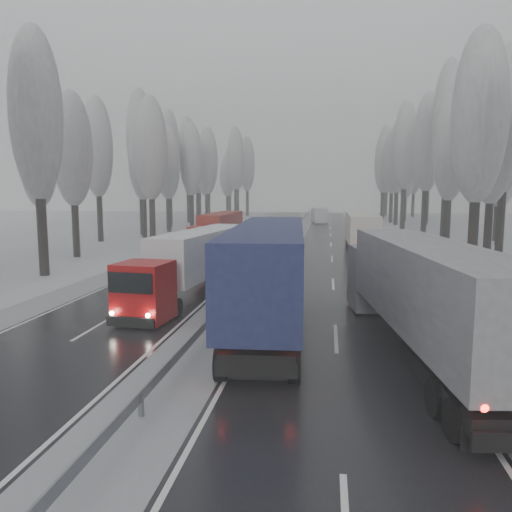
% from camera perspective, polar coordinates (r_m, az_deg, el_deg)
% --- Properties ---
extents(carriageway_right, '(7.50, 200.00, 0.03)m').
position_cam_1_polar(carriageway_right, '(38.52, 8.72, -1.54)').
color(carriageway_right, black).
rests_on(carriageway_right, ground).
extents(carriageway_left, '(7.50, 200.00, 0.03)m').
position_cam_1_polar(carriageway_left, '(39.81, -6.57, -1.21)').
color(carriageway_left, black).
rests_on(carriageway_left, ground).
extents(median_slush, '(3.00, 200.00, 0.04)m').
position_cam_1_polar(median_slush, '(38.82, 0.95, -1.38)').
color(median_slush, '#9A9CA2').
rests_on(median_slush, ground).
extents(shoulder_right, '(2.40, 200.00, 0.04)m').
position_cam_1_polar(shoulder_right, '(38.89, 16.04, -1.66)').
color(shoulder_right, '#9A9CA2').
rests_on(shoulder_right, ground).
extents(shoulder_left, '(2.40, 200.00, 0.04)m').
position_cam_1_polar(shoulder_left, '(41.34, -13.22, -1.03)').
color(shoulder_left, '#9A9CA2').
rests_on(shoulder_left, ground).
extents(median_guardrail, '(0.12, 200.00, 0.76)m').
position_cam_1_polar(median_guardrail, '(38.72, 0.95, -0.54)').
color(median_guardrail, slate).
rests_on(median_guardrail, ground).
extents(tree_18, '(3.60, 3.60, 16.58)m').
position_cam_1_polar(tree_18, '(36.69, 24.20, 14.20)').
color(tree_18, black).
rests_on(tree_18, ground).
extents(tree_20, '(3.60, 3.60, 15.71)m').
position_cam_1_polar(tree_20, '(45.34, 25.50, 12.02)').
color(tree_20, black).
rests_on(tree_20, ground).
extents(tree_21, '(3.60, 3.60, 18.62)m').
position_cam_1_polar(tree_21, '(49.99, 26.75, 13.60)').
color(tree_21, black).
rests_on(tree_21, ground).
extents(tree_22, '(3.60, 3.60, 15.86)m').
position_cam_1_polar(tree_22, '(55.18, 21.37, 11.39)').
color(tree_22, black).
rests_on(tree_22, ground).
extents(tree_23, '(3.60, 3.60, 13.55)m').
position_cam_1_polar(tree_23, '(60.60, 26.31, 9.34)').
color(tree_23, black).
rests_on(tree_23, ground).
extents(tree_24, '(3.60, 3.60, 20.49)m').
position_cam_1_polar(tree_24, '(60.92, 21.15, 13.78)').
color(tree_24, black).
rests_on(tree_24, ground).
extents(tree_25, '(3.60, 3.60, 19.44)m').
position_cam_1_polar(tree_25, '(66.48, 26.29, 12.36)').
color(tree_25, black).
rests_on(tree_25, ground).
extents(tree_26, '(3.60, 3.60, 18.78)m').
position_cam_1_polar(tree_26, '(70.74, 18.96, 12.05)').
color(tree_26, black).
rests_on(tree_26, ground).
extents(tree_27, '(3.60, 3.60, 17.62)m').
position_cam_1_polar(tree_27, '(76.16, 23.76, 10.91)').
color(tree_27, black).
rests_on(tree_27, ground).
extents(tree_28, '(3.60, 3.60, 19.62)m').
position_cam_1_polar(tree_28, '(81.10, 16.69, 11.88)').
color(tree_28, black).
rests_on(tree_28, ground).
extents(tree_29, '(3.60, 3.60, 18.11)m').
position_cam_1_polar(tree_29, '(86.29, 21.20, 10.77)').
color(tree_29, black).
rests_on(tree_29, ground).
extents(tree_30, '(3.60, 3.60, 17.86)m').
position_cam_1_polar(tree_30, '(90.68, 15.89, 10.71)').
color(tree_30, black).
rests_on(tree_30, ground).
extents(tree_31, '(3.60, 3.60, 18.58)m').
position_cam_1_polar(tree_31, '(95.58, 19.16, 10.67)').
color(tree_31, black).
rests_on(tree_31, ground).
extents(tree_32, '(3.60, 3.60, 17.33)m').
position_cam_1_polar(tree_32, '(98.11, 15.34, 10.26)').
color(tree_32, black).
rests_on(tree_32, ground).
extents(tree_33, '(3.60, 3.60, 14.33)m').
position_cam_1_polar(tree_33, '(102.41, 16.79, 9.01)').
color(tree_33, black).
rests_on(tree_33, ground).
extents(tree_34, '(3.60, 3.60, 17.63)m').
position_cam_1_polar(tree_34, '(105.07, 14.37, 10.20)').
color(tree_34, black).
rests_on(tree_34, ground).
extents(tree_35, '(3.60, 3.60, 18.25)m').
position_cam_1_polar(tree_35, '(110.37, 18.98, 10.09)').
color(tree_35, black).
rests_on(tree_35, ground).
extents(tree_36, '(3.60, 3.60, 20.23)m').
position_cam_1_polar(tree_36, '(115.07, 14.52, 10.76)').
color(tree_36, black).
rests_on(tree_36, ground).
extents(tree_37, '(3.60, 3.60, 16.37)m').
position_cam_1_polar(tree_37, '(119.84, 17.64, 9.34)').
color(tree_37, black).
rests_on(tree_37, ground).
extents(tree_38, '(3.60, 3.60, 17.97)m').
position_cam_1_polar(tree_38, '(125.67, 14.75, 9.81)').
color(tree_38, black).
rests_on(tree_38, ground).
extents(tree_39, '(3.60, 3.60, 16.19)m').
position_cam_1_polar(tree_39, '(129.93, 15.78, 9.19)').
color(tree_39, black).
rests_on(tree_39, ground).
extents(tree_58, '(3.60, 3.60, 17.21)m').
position_cam_1_polar(tree_58, '(38.57, -23.85, 14.46)').
color(tree_58, black).
rests_on(tree_58, ground).
extents(tree_60, '(3.60, 3.60, 14.84)m').
position_cam_1_polar(tree_60, '(48.03, -20.28, 11.32)').
color(tree_60, black).
rests_on(tree_60, ground).
extents(tree_61, '(3.60, 3.60, 13.95)m').
position_cam_1_polar(tree_61, '(54.33, -23.66, 10.05)').
color(tree_61, black).
rests_on(tree_61, ground).
extents(tree_62, '(3.60, 3.60, 16.04)m').
position_cam_1_polar(tree_62, '(55.24, -11.96, 11.85)').
color(tree_62, black).
rests_on(tree_62, ground).
extents(tree_63, '(3.60, 3.60, 16.88)m').
position_cam_1_polar(tree_63, '(62.02, -17.69, 11.67)').
color(tree_63, black).
rests_on(tree_63, ground).
extents(tree_64, '(3.60, 3.60, 15.42)m').
position_cam_1_polar(tree_64, '(65.12, -12.82, 10.80)').
color(tree_64, black).
rests_on(tree_64, ground).
extents(tree_65, '(3.60, 3.60, 19.48)m').
position_cam_1_polar(tree_65, '(69.68, -13.10, 12.69)').
color(tree_65, black).
rests_on(tree_65, ground).
extents(tree_66, '(3.60, 3.60, 15.23)m').
position_cam_1_polar(tree_66, '(74.15, -10.05, 10.35)').
color(tree_66, black).
rests_on(tree_66, ground).
extents(tree_67, '(3.60, 3.60, 17.09)m').
position_cam_1_polar(tree_67, '(78.45, -10.12, 11.06)').
color(tree_67, black).
rests_on(tree_67, ground).
extents(tree_68, '(3.60, 3.60, 16.65)m').
position_cam_1_polar(tree_68, '(80.21, -7.44, 10.83)').
color(tree_68, black).
rests_on(tree_68, ground).
extents(tree_69, '(3.60, 3.60, 19.35)m').
position_cam_1_polar(tree_69, '(85.54, -9.91, 11.72)').
color(tree_69, black).
rests_on(tree_69, ground).
extents(tree_70, '(3.60, 3.60, 17.09)m').
position_cam_1_polar(tree_70, '(89.91, -5.53, 10.67)').
color(tree_70, black).
rests_on(tree_70, ground).
extents(tree_71, '(3.60, 3.60, 19.61)m').
position_cam_1_polar(tree_71, '(95.08, -7.80, 11.43)').
color(tree_71, black).
rests_on(tree_71, ground).
extents(tree_72, '(3.60, 3.60, 15.11)m').
position_cam_1_polar(tree_72, '(99.53, -5.71, 9.63)').
color(tree_72, black).
rests_on(tree_72, ground).
extents(tree_73, '(3.60, 3.60, 17.22)m').
position_cam_1_polar(tree_73, '(104.18, -6.75, 10.26)').
color(tree_73, black).
rests_on(tree_73, ground).
extents(tree_74, '(3.60, 3.60, 19.68)m').
position_cam_1_polar(tree_74, '(109.41, -2.35, 10.99)').
color(tree_74, black).
rests_on(tree_74, ground).
extents(tree_75, '(3.60, 3.60, 18.60)m').
position_cam_1_polar(tree_75, '(115.25, -6.52, 10.43)').
color(tree_75, black).
rests_on(tree_75, ground).
extents(tree_76, '(3.60, 3.60, 18.55)m').
position_cam_1_polar(tree_76, '(118.43, -1.01, 10.38)').
color(tree_76, black).
rests_on(tree_76, ground).
extents(tree_77, '(3.60, 3.60, 14.32)m').
position_cam_1_polar(tree_77, '(123.27, -3.32, 9.00)').
color(tree_77, black).
rests_on(tree_77, ground).
extents(tree_78, '(3.60, 3.60, 19.55)m').
position_cam_1_polar(tree_78, '(125.55, -2.13, 10.51)').
color(tree_78, black).
rests_on(tree_78, ground).
extents(tree_79, '(3.60, 3.60, 17.07)m').
position_cam_1_polar(tree_79, '(129.92, -3.03, 9.70)').
color(tree_79, black).
rests_on(tree_79, ground).
extents(truck_grey_tarp, '(4.62, 16.55, 4.21)m').
position_cam_1_polar(truck_grey_tarp, '(19.21, 18.23, -3.55)').
color(truck_grey_tarp, '#515156').
rests_on(truck_grey_tarp, ground).
extents(truck_blue_box, '(3.79, 17.76, 4.53)m').
position_cam_1_polar(truck_blue_box, '(22.47, 1.66, -1.14)').
color(truck_blue_box, navy).
rests_on(truck_blue_box, ground).
extents(truck_cream_box, '(2.52, 15.43, 3.95)m').
position_cam_1_polar(truck_cream_box, '(47.52, 11.87, 2.87)').
color(truck_cream_box, '#BDB5A8').
rests_on(truck_cream_box, ground).
extents(box_truck_distant, '(3.31, 7.89, 2.86)m').
position_cam_1_polar(box_truck_distant, '(93.28, 7.26, 4.65)').
color(box_truck_distant, silver).
rests_on(box_truck_distant, ground).
extents(truck_red_white, '(3.71, 14.40, 3.66)m').
position_cam_1_polar(truck_red_white, '(29.08, -6.78, -0.21)').
color(truck_red_white, '#9F080A').
rests_on(truck_red_white, ground).
extents(truck_red_red, '(2.46, 14.40, 3.68)m').
position_cam_1_polar(truck_red_red, '(51.34, -4.21, 3.17)').
color(truck_red_red, '#A10E09').
rests_on(truck_red_red, ground).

